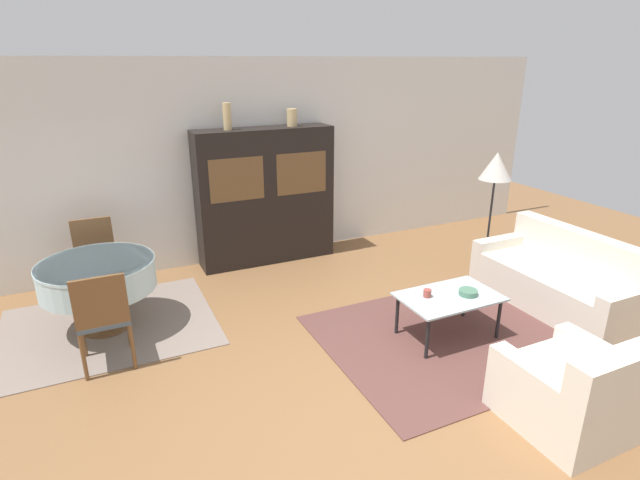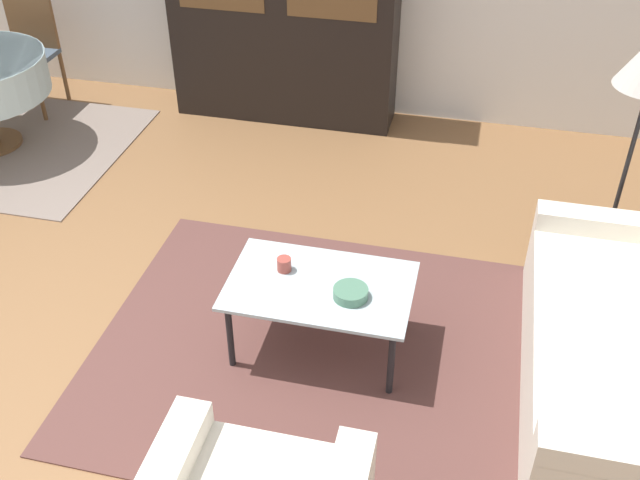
{
  "view_description": "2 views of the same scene",
  "coord_description": "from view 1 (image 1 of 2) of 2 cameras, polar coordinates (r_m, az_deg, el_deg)",
  "views": [
    {
      "loc": [
        -1.8,
        -2.87,
        2.67
      ],
      "look_at": [
        0.2,
        1.4,
        0.95
      ],
      "focal_mm": 28.0,
      "sensor_mm": 36.0,
      "label": 1
    },
    {
      "loc": [
        1.95,
        -2.36,
        3.0
      ],
      "look_at": [
        1.25,
        0.62,
        0.75
      ],
      "focal_mm": 42.0,
      "sensor_mm": 36.0,
      "label": 2
    }
  ],
  "objects": [
    {
      "name": "couch",
      "position": [
        6.3,
        25.79,
        -4.22
      ],
      "size": [
        0.88,
        1.86,
        0.83
      ],
      "rotation": [
        0.0,
        0.0,
        1.57
      ],
      "color": "silver",
      "rests_on": "ground_plane"
    },
    {
      "name": "area_rug",
      "position": [
        5.33,
        14.52,
        -10.69
      ],
      "size": [
        2.5,
        2.08,
        0.01
      ],
      "color": "brown",
      "rests_on": "ground_plane"
    },
    {
      "name": "vase_short",
      "position": [
        6.77,
        -3.22,
        13.81
      ],
      "size": [
        0.13,
        0.13,
        0.23
      ],
      "color": "tan",
      "rests_on": "display_cabinet"
    },
    {
      "name": "display_cabinet",
      "position": [
        6.81,
        -6.23,
        4.98
      ],
      "size": [
        1.85,
        0.43,
        1.83
      ],
      "color": "black",
      "rests_on": "ground_plane"
    },
    {
      "name": "dining_table",
      "position": [
        5.54,
        -24.06,
        -3.77
      ],
      "size": [
        1.13,
        1.13,
        0.74
      ],
      "color": "brown",
      "rests_on": "dining_rug"
    },
    {
      "name": "wall_back",
      "position": [
        6.88,
        -9.53,
        8.68
      ],
      "size": [
        10.0,
        0.06,
        2.7
      ],
      "color": "white",
      "rests_on": "ground_plane"
    },
    {
      "name": "bowl",
      "position": [
        5.19,
        16.58,
        -5.76
      ],
      "size": [
        0.18,
        0.18,
        0.05
      ],
      "color": "#4C7A60",
      "rests_on": "coffee_table"
    },
    {
      "name": "dining_chair_far",
      "position": [
        6.29,
        -24.28,
        -1.55
      ],
      "size": [
        0.44,
        0.44,
        0.94
      ],
      "rotation": [
        0.0,
        0.0,
        3.14
      ],
      "color": "brown",
      "rests_on": "dining_rug"
    },
    {
      "name": "coffee_table",
      "position": [
        5.16,
        14.54,
        -6.62
      ],
      "size": [
        0.99,
        0.63,
        0.45
      ],
      "color": "black",
      "rests_on": "area_rug"
    },
    {
      "name": "dining_rug",
      "position": [
        5.79,
        -22.92,
        -9.1
      ],
      "size": [
        2.12,
        1.75,
        0.01
      ],
      "color": "gray",
      "rests_on": "ground_plane"
    },
    {
      "name": "floor_lamp",
      "position": [
        6.75,
        19.45,
        7.51
      ],
      "size": [
        0.41,
        0.41,
        1.57
      ],
      "color": "black",
      "rests_on": "ground_plane"
    },
    {
      "name": "cup",
      "position": [
        5.05,
        12.16,
        -5.97
      ],
      "size": [
        0.08,
        0.08,
        0.08
      ],
      "color": "#9E4238",
      "rests_on": "coffee_table"
    },
    {
      "name": "vase_tall",
      "position": [
        6.49,
        -10.57,
        13.71
      ],
      "size": [
        0.1,
        0.1,
        0.33
      ],
      "color": "tan",
      "rests_on": "display_cabinet"
    },
    {
      "name": "ground_plane",
      "position": [
        4.31,
        5.77,
        -18.31
      ],
      "size": [
        14.0,
        14.0,
        0.0
      ],
      "primitive_type": "plane",
      "color": "brown"
    },
    {
      "name": "armchair",
      "position": [
        4.39,
        27.2,
        -15.18
      ],
      "size": [
        0.88,
        0.87,
        0.8
      ],
      "color": "silver",
      "rests_on": "ground_plane"
    },
    {
      "name": "dining_chair_near",
      "position": [
        4.84,
        -23.61,
        -7.8
      ],
      "size": [
        0.44,
        0.44,
        0.94
      ],
      "color": "brown",
      "rests_on": "dining_rug"
    }
  ]
}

